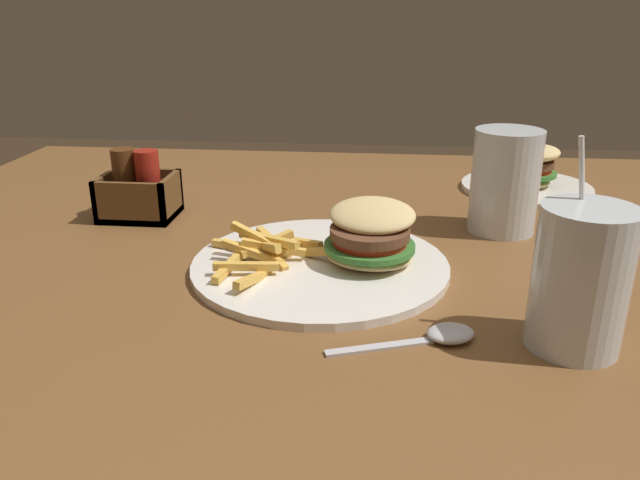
% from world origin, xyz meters
% --- Properties ---
extents(dining_table, '(1.55, 1.10, 0.74)m').
position_xyz_m(dining_table, '(0.00, 0.00, 0.64)').
color(dining_table, brown).
rests_on(dining_table, ground_plane).
extents(meal_plate_near, '(0.32, 0.32, 0.09)m').
position_xyz_m(meal_plate_near, '(-0.07, -0.07, 0.76)').
color(meal_plate_near, white).
rests_on(meal_plate_near, dining_table).
extents(beer_glass, '(0.09, 0.09, 0.15)m').
position_xyz_m(beer_glass, '(0.15, 0.09, 0.81)').
color(beer_glass, silver).
rests_on(beer_glass, dining_table).
extents(juice_glass, '(0.09, 0.09, 0.20)m').
position_xyz_m(juice_glass, '(0.16, -0.23, 0.81)').
color(juice_glass, silver).
rests_on(juice_glass, dining_table).
extents(spoon, '(0.15, 0.07, 0.01)m').
position_xyz_m(spoon, '(0.04, -0.23, 0.75)').
color(spoon, silver).
rests_on(spoon, dining_table).
extents(meal_plate_far, '(0.22, 0.22, 0.08)m').
position_xyz_m(meal_plate_far, '(0.23, 0.30, 0.77)').
color(meal_plate_far, white).
rests_on(meal_plate_far, dining_table).
extents(condiment_caddy, '(0.11, 0.09, 0.10)m').
position_xyz_m(condiment_caddy, '(-0.39, 0.09, 0.78)').
color(condiment_caddy, brown).
rests_on(condiment_caddy, dining_table).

